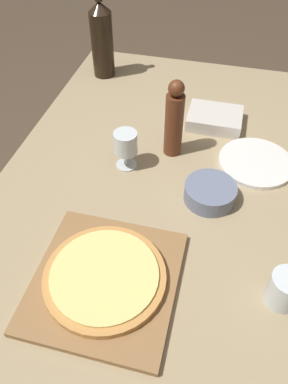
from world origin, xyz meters
name	(u,v)px	position (x,y,z in m)	size (l,w,h in m)	color
ground_plane	(146,323)	(0.00, 0.00, 0.00)	(12.00, 12.00, 0.00)	#4C3D2D
dining_table	(147,226)	(0.00, 0.00, 0.65)	(0.94, 1.76, 0.73)	#9E8966
cutting_board	(105,281)	(-0.04, -0.25, 0.74)	(0.33, 0.35, 0.02)	olive
pizza	(105,276)	(-0.04, -0.25, 0.76)	(0.29, 0.29, 0.02)	#C68947
wine_bottle	(102,39)	(-0.35, 0.68, 0.88)	(0.09, 0.09, 0.36)	black
pepper_mill	(174,120)	(0.02, 0.26, 0.85)	(0.06, 0.06, 0.25)	#5B2D19
wine_glass	(126,144)	(-0.11, 0.16, 0.81)	(0.07, 0.07, 0.12)	silver
small_bowl	(210,193)	(0.16, 0.08, 0.75)	(0.15, 0.15, 0.05)	slate
drinking_tumbler	(285,289)	(0.36, -0.19, 0.77)	(0.08, 0.08, 0.09)	silver
dinner_plate	(256,162)	(0.28, 0.26, 0.73)	(0.23, 0.23, 0.01)	white
food_container	(215,119)	(0.13, 0.44, 0.75)	(0.18, 0.14, 0.05)	beige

